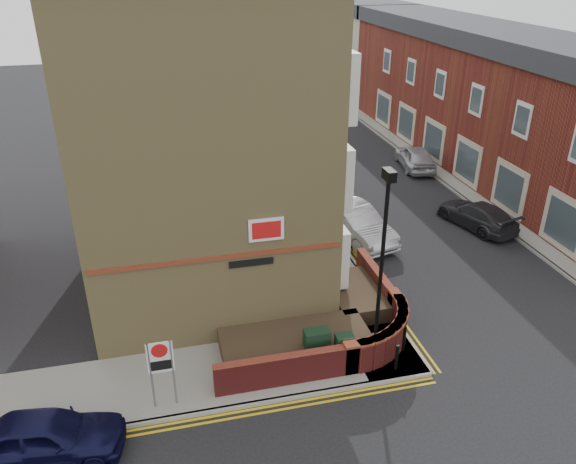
# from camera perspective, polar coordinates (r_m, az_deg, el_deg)

# --- Properties ---
(ground) EXTENTS (120.00, 120.00, 0.00)m
(ground) POSITION_cam_1_polar(r_m,az_deg,el_deg) (17.43, 5.10, -15.78)
(ground) COLOR black
(ground) RESTS_ON ground
(pavement_corner) EXTENTS (13.00, 3.00, 0.12)m
(pavement_corner) POSITION_cam_1_polar(r_m,az_deg,el_deg) (17.94, -7.48, -14.21)
(pavement_corner) COLOR gray
(pavement_corner) RESTS_ON ground
(pavement_main) EXTENTS (2.00, 32.00, 0.12)m
(pavement_main) POSITION_cam_1_polar(r_m,az_deg,el_deg) (31.11, -0.60, 4.57)
(pavement_main) COLOR gray
(pavement_main) RESTS_ON ground
(pavement_far) EXTENTS (4.00, 40.00, 0.12)m
(pavement_far) POSITION_cam_1_polar(r_m,az_deg,el_deg) (32.73, 19.82, 4.08)
(pavement_far) COLOR gray
(pavement_far) RESTS_ON ground
(kerb_side) EXTENTS (13.00, 0.15, 0.12)m
(kerb_side) POSITION_cam_1_polar(r_m,az_deg,el_deg) (16.83, -6.84, -17.48)
(kerb_side) COLOR gray
(kerb_side) RESTS_ON ground
(kerb_main_near) EXTENTS (0.15, 32.00, 0.12)m
(kerb_main_near) POSITION_cam_1_polar(r_m,az_deg,el_deg) (31.33, 1.18, 4.73)
(kerb_main_near) COLOR gray
(kerb_main_near) RESTS_ON ground
(kerb_main_far) EXTENTS (0.15, 40.00, 0.12)m
(kerb_main_far) POSITION_cam_1_polar(r_m,az_deg,el_deg) (31.71, 16.77, 3.83)
(kerb_main_far) COLOR gray
(kerb_main_far) RESTS_ON ground
(yellow_lines_side) EXTENTS (13.00, 0.28, 0.01)m
(yellow_lines_side) POSITION_cam_1_polar(r_m,az_deg,el_deg) (16.69, -6.71, -18.19)
(yellow_lines_side) COLOR gold
(yellow_lines_side) RESTS_ON ground
(yellow_lines_main) EXTENTS (0.28, 32.00, 0.01)m
(yellow_lines_main) POSITION_cam_1_polar(r_m,az_deg,el_deg) (31.41, 1.63, 4.67)
(yellow_lines_main) COLOR gold
(yellow_lines_main) RESTS_ON ground
(corner_building) EXTENTS (8.95, 10.40, 13.60)m
(corner_building) POSITION_cam_1_polar(r_m,az_deg,el_deg) (20.91, -8.84, 11.05)
(corner_building) COLOR tan
(corner_building) RESTS_ON ground
(garden_wall) EXTENTS (6.80, 6.00, 1.20)m
(garden_wall) POSITION_cam_1_polar(r_m,az_deg,el_deg) (19.25, 2.74, -10.94)
(garden_wall) COLOR maroon
(garden_wall) RESTS_ON ground
(lamppost) EXTENTS (0.25, 0.50, 6.30)m
(lamppost) POSITION_cam_1_polar(r_m,az_deg,el_deg) (16.85, 9.46, -3.61)
(lamppost) COLOR black
(lamppost) RESTS_ON pavement_corner
(utility_cabinet_large) EXTENTS (0.80, 0.45, 1.20)m
(utility_cabinet_large) POSITION_cam_1_polar(r_m,az_deg,el_deg) (17.83, 2.93, -11.53)
(utility_cabinet_large) COLOR black
(utility_cabinet_large) RESTS_ON pavement_corner
(utility_cabinet_small) EXTENTS (0.55, 0.40, 1.10)m
(utility_cabinet_small) POSITION_cam_1_polar(r_m,az_deg,el_deg) (17.85, 5.72, -11.82)
(utility_cabinet_small) COLOR black
(utility_cabinet_small) RESTS_ON pavement_corner
(bollard_near) EXTENTS (0.11, 0.11, 0.90)m
(bollard_near) POSITION_cam_1_polar(r_m,az_deg,el_deg) (17.96, 10.98, -12.37)
(bollard_near) COLOR black
(bollard_near) RESTS_ON pavement_corner
(bollard_far) EXTENTS (0.11, 0.11, 0.90)m
(bollard_far) POSITION_cam_1_polar(r_m,az_deg,el_deg) (18.74, 11.70, -10.56)
(bollard_far) COLOR black
(bollard_far) RESTS_ON pavement_corner
(zone_sign) EXTENTS (0.72, 0.07, 2.20)m
(zone_sign) POSITION_cam_1_polar(r_m,az_deg,el_deg) (16.14, -12.79, -12.81)
(zone_sign) COLOR slate
(zone_sign) RESTS_ON pavement_corner
(far_terrace) EXTENTS (5.40, 30.40, 8.00)m
(far_terrace) POSITION_cam_1_polar(r_m,az_deg,el_deg) (35.58, 19.50, 12.64)
(far_terrace) COLOR maroon
(far_terrace) RESTS_ON ground
(far_terrace_cream) EXTENTS (5.40, 12.40, 8.00)m
(far_terrace_cream) POSITION_cam_1_polar(r_m,az_deg,el_deg) (54.13, 7.43, 18.22)
(far_terrace_cream) COLOR beige
(far_terrace_cream) RESTS_ON ground
(tree_near) EXTENTS (3.64, 3.65, 6.70)m
(tree_near) POSITION_cam_1_polar(r_m,az_deg,el_deg) (27.84, 0.28, 11.98)
(tree_near) COLOR #382B1E
(tree_near) RESTS_ON pavement_main
(tree_mid) EXTENTS (4.03, 4.03, 7.42)m
(tree_mid) POSITION_cam_1_polar(r_m,az_deg,el_deg) (35.37, -2.95, 15.92)
(tree_mid) COLOR #382B1E
(tree_mid) RESTS_ON pavement_main
(tree_far) EXTENTS (3.81, 3.81, 7.00)m
(tree_far) POSITION_cam_1_polar(r_m,az_deg,el_deg) (43.19, -5.05, 17.41)
(tree_far) COLOR #382B1E
(tree_far) RESTS_ON pavement_main
(traffic_light_assembly) EXTENTS (0.20, 0.16, 4.20)m
(traffic_light_assembly) POSITION_cam_1_polar(r_m,az_deg,el_deg) (38.78, -3.12, 13.22)
(traffic_light_assembly) COLOR black
(traffic_light_assembly) RESTS_ON pavement_main
(navy_hatchback) EXTENTS (4.04, 2.01, 1.32)m
(navy_hatchback) POSITION_cam_1_polar(r_m,az_deg,el_deg) (16.41, -23.31, -18.50)
(navy_hatchback) COLOR black
(navy_hatchback) RESTS_ON ground
(silver_car_near) EXTENTS (2.81, 4.99, 1.56)m
(silver_car_near) POSITION_cam_1_polar(r_m,az_deg,el_deg) (25.46, 6.81, 0.94)
(silver_car_near) COLOR #B5B7BE
(silver_car_near) RESTS_ON ground
(red_car_main) EXTENTS (3.51, 5.13, 1.30)m
(red_car_main) POSITION_cam_1_polar(r_m,az_deg,el_deg) (35.37, 2.65, 8.31)
(red_car_main) COLOR #9A2D10
(red_car_main) RESTS_ON ground
(grey_car_far) EXTENTS (2.72, 4.50, 1.22)m
(grey_car_far) POSITION_cam_1_polar(r_m,az_deg,el_deg) (27.93, 18.65, 1.67)
(grey_car_far) COLOR #27272B
(grey_car_far) RESTS_ON ground
(silver_car_far) EXTENTS (2.26, 4.30, 1.40)m
(silver_car_far) POSITION_cam_1_polar(r_m,az_deg,el_deg) (34.77, 12.80, 7.43)
(silver_car_far) COLOR #A9ABB1
(silver_car_far) RESTS_ON ground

